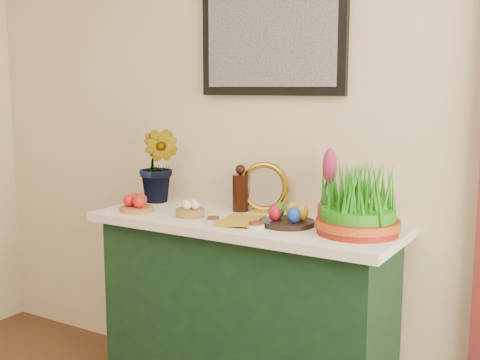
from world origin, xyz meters
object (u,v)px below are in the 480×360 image
(hyacinth_green, at_px, (159,153))
(wheatgrass_sabzeh, at_px, (358,204))
(mirror, at_px, (264,188))
(sideboard, at_px, (246,318))
(book, at_px, (224,218))

(hyacinth_green, bearing_deg, wheatgrass_sabzeh, -10.33)
(hyacinth_green, height_order, mirror, hyacinth_green)
(mirror, bearing_deg, wheatgrass_sabzeh, -18.75)
(sideboard, distance_m, wheatgrass_sabzeh, 0.79)
(sideboard, xyz_separation_m, hyacinth_green, (-0.57, 0.10, 0.72))
(sideboard, bearing_deg, wheatgrass_sabzeh, -0.92)
(sideboard, relative_size, mirror, 5.38)
(book, bearing_deg, wheatgrass_sabzeh, -0.27)
(mirror, bearing_deg, sideboard, -89.74)
(hyacinth_green, xyz_separation_m, mirror, (0.57, 0.07, -0.14))
(sideboard, bearing_deg, book, -115.23)
(mirror, relative_size, wheatgrass_sabzeh, 0.72)
(sideboard, xyz_separation_m, mirror, (-0.00, 0.17, 0.58))
(hyacinth_green, height_order, book, hyacinth_green)
(sideboard, distance_m, mirror, 0.60)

